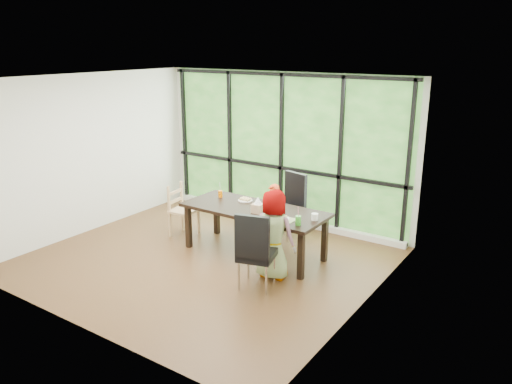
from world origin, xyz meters
TOP-DOWN VIEW (x-y plane):
  - ground at (0.00, 0.00)m, footprint 5.00×5.00m
  - back_wall at (0.00, 2.25)m, footprint 5.00×0.00m
  - foliage_backdrop at (0.00, 2.23)m, footprint 4.80×0.02m
  - window_mullions at (0.00, 2.19)m, footprint 4.80×0.06m
  - window_sill at (0.00, 2.15)m, footprint 4.80×0.12m
  - dining_table at (0.48, 0.62)m, footprint 2.27×0.96m
  - chair_window_leather at (0.52, 1.56)m, footprint 0.56×0.56m
  - chair_interior_leather at (1.12, -0.27)m, footprint 0.57×0.57m
  - chair_end_beech at (-0.94, 0.60)m, footprint 0.44×0.46m
  - child_toddler at (0.48, 1.18)m, footprint 0.40×0.31m
  - child_older at (1.15, 0.10)m, footprint 0.66×0.46m
  - placemat at (1.06, 0.39)m, footprint 0.44×0.32m
  - plate_far at (0.15, 0.85)m, footprint 0.23×0.23m
  - plate_near at (1.08, 0.43)m, footprint 0.23×0.23m
  - orange_cup at (-0.30, 0.79)m, footprint 0.07×0.07m
  - green_cup at (1.39, 0.36)m, footprint 0.08×0.08m
  - white_mug at (1.49, 0.66)m, footprint 0.10×0.10m
  - tissue_box at (0.64, 0.48)m, footprint 0.16×0.16m
  - crepe_rolls_far at (0.15, 0.85)m, footprint 0.20×0.12m
  - crepe_rolls_near at (1.08, 0.43)m, footprint 0.15×0.12m
  - straw_white at (-0.30, 0.79)m, footprint 0.01×0.04m
  - straw_pink at (1.39, 0.36)m, footprint 0.01×0.04m
  - tissue at (0.64, 0.48)m, footprint 0.12×0.12m

SIDE VIEW (x-z plane):
  - ground at x=0.00m, z-range 0.00..0.00m
  - window_sill at x=0.00m, z-range 0.00..0.10m
  - dining_table at x=0.48m, z-range 0.00..0.75m
  - chair_end_beech at x=-0.94m, z-range 0.00..0.90m
  - child_toddler at x=0.48m, z-range 0.00..1.00m
  - chair_window_leather at x=0.52m, z-range 0.00..1.08m
  - chair_interior_leather at x=1.12m, z-range 0.00..1.08m
  - child_older at x=1.15m, z-range 0.00..1.28m
  - placemat at x=1.06m, z-range 0.75..0.76m
  - plate_far at x=0.15m, z-range 0.75..0.76m
  - plate_near at x=1.08m, z-range 0.75..0.76m
  - crepe_rolls_far at x=0.15m, z-range 0.76..0.80m
  - crepe_rolls_near at x=1.08m, z-range 0.76..0.80m
  - white_mug at x=1.49m, z-range 0.75..0.85m
  - orange_cup at x=-0.30m, z-range 0.75..0.86m
  - green_cup at x=1.39m, z-range 0.75..0.88m
  - tissue_box at x=0.64m, z-range 0.75..0.88m
  - straw_white at x=-0.30m, z-range 0.80..1.00m
  - straw_pink at x=1.39m, z-range 0.82..1.02m
  - tissue at x=0.64m, z-range 0.88..0.99m
  - back_wall at x=0.00m, z-range -1.15..3.85m
  - foliage_backdrop at x=0.00m, z-range 0.03..2.67m
  - window_mullions at x=0.00m, z-range 0.03..2.67m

